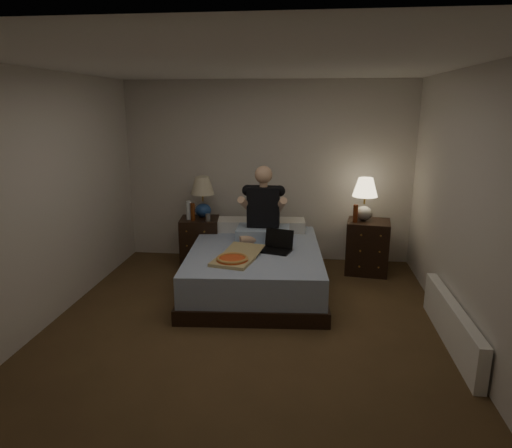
# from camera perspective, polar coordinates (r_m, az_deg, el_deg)

# --- Properties ---
(floor) EXTENTS (4.00, 4.50, 0.00)m
(floor) POSITION_cam_1_polar(r_m,az_deg,el_deg) (4.65, -1.30, -13.03)
(floor) COLOR brown
(floor) RESTS_ON ground
(ceiling) EXTENTS (4.00, 4.50, 0.00)m
(ceiling) POSITION_cam_1_polar(r_m,az_deg,el_deg) (4.13, -1.51, 19.36)
(ceiling) COLOR white
(ceiling) RESTS_ON ground
(wall_back) EXTENTS (4.00, 0.00, 2.50)m
(wall_back) POSITION_cam_1_polar(r_m,az_deg,el_deg) (6.42, 1.39, 6.49)
(wall_back) COLOR silver
(wall_back) RESTS_ON ground
(wall_front) EXTENTS (4.00, 0.00, 2.50)m
(wall_front) POSITION_cam_1_polar(r_m,az_deg,el_deg) (2.12, -9.96, -10.97)
(wall_front) COLOR silver
(wall_front) RESTS_ON ground
(wall_left) EXTENTS (0.00, 4.50, 2.50)m
(wall_left) POSITION_cam_1_polar(r_m,az_deg,el_deg) (4.91, -25.23, 2.56)
(wall_left) COLOR silver
(wall_left) RESTS_ON ground
(wall_right) EXTENTS (0.00, 4.50, 2.50)m
(wall_right) POSITION_cam_1_polar(r_m,az_deg,el_deg) (4.42, 25.26, 1.34)
(wall_right) COLOR silver
(wall_right) RESTS_ON ground
(bed) EXTENTS (1.67, 2.14, 0.51)m
(bed) POSITION_cam_1_polar(r_m,az_deg,el_deg) (5.52, -0.09, -5.53)
(bed) COLOR #5776AE
(bed) RESTS_ON floor
(nightstand_left) EXTENTS (0.57, 0.52, 0.67)m
(nightstand_left) POSITION_cam_1_polar(r_m,az_deg,el_deg) (6.33, -7.00, -2.23)
(nightstand_left) COLOR black
(nightstand_left) RESTS_ON floor
(nightstand_right) EXTENTS (0.60, 0.55, 0.70)m
(nightstand_right) POSITION_cam_1_polar(r_m,az_deg,el_deg) (6.20, 13.75, -2.77)
(nightstand_right) COLOR black
(nightstand_right) RESTS_ON floor
(lamp_left) EXTENTS (0.38, 0.38, 0.56)m
(lamp_left) POSITION_cam_1_polar(r_m,az_deg,el_deg) (6.26, -6.68, 3.37)
(lamp_left) COLOR navy
(lamp_left) RESTS_ON nightstand_left
(lamp_right) EXTENTS (0.33, 0.33, 0.56)m
(lamp_right) POSITION_cam_1_polar(r_m,az_deg,el_deg) (6.07, 13.42, 3.02)
(lamp_right) COLOR gray
(lamp_right) RESTS_ON nightstand_right
(water_bottle) EXTENTS (0.07, 0.07, 0.25)m
(water_bottle) POSITION_cam_1_polar(r_m,az_deg,el_deg) (6.18, -8.39, 1.70)
(water_bottle) COLOR silver
(water_bottle) RESTS_ON nightstand_left
(soda_can) EXTENTS (0.07, 0.07, 0.10)m
(soda_can) POSITION_cam_1_polar(r_m,az_deg,el_deg) (6.07, -6.03, 0.81)
(soda_can) COLOR #9D9C98
(soda_can) RESTS_ON nightstand_left
(beer_bottle_left) EXTENTS (0.06, 0.06, 0.23)m
(beer_bottle_left) POSITION_cam_1_polar(r_m,az_deg,el_deg) (6.14, -7.91, 1.53)
(beer_bottle_left) COLOR #5B280D
(beer_bottle_left) RESTS_ON nightstand_left
(beer_bottle_right) EXTENTS (0.06, 0.06, 0.23)m
(beer_bottle_right) POSITION_cam_1_polar(r_m,az_deg,el_deg) (5.98, 12.32, 1.29)
(beer_bottle_right) COLOR #5F240D
(beer_bottle_right) RESTS_ON nightstand_right
(person) EXTENTS (0.67, 0.53, 0.93)m
(person) POSITION_cam_1_polar(r_m,az_deg,el_deg) (5.66, 0.90, 2.55)
(person) COLOR black
(person) RESTS_ON bed
(laptop) EXTENTS (0.40, 0.36, 0.24)m
(laptop) POSITION_cam_1_polar(r_m,az_deg,el_deg) (5.27, 2.48, -2.25)
(laptop) COLOR black
(laptop) RESTS_ON bed
(pizza_box) EXTENTS (0.55, 0.83, 0.08)m
(pizza_box) POSITION_cam_1_polar(r_m,az_deg,el_deg) (4.93, -2.99, -4.46)
(pizza_box) COLOR tan
(pizza_box) RESTS_ON bed
(radiator) EXTENTS (0.10, 1.60, 0.40)m
(radiator) POSITION_cam_1_polar(r_m,az_deg,el_deg) (4.67, 23.26, -11.45)
(radiator) COLOR white
(radiator) RESTS_ON floor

